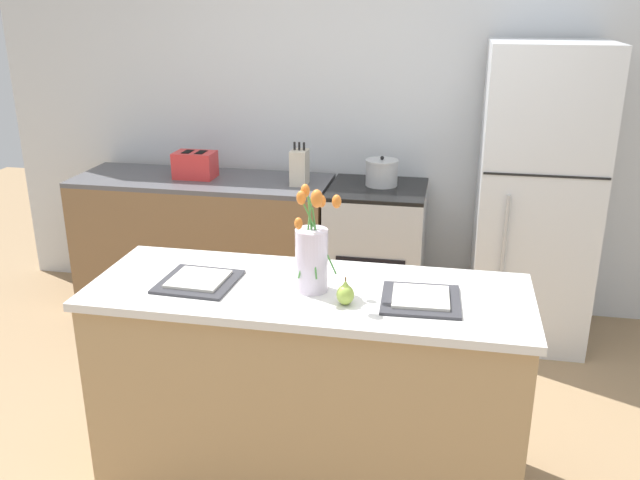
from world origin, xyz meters
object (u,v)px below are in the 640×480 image
(flower_vase, at_px, (312,254))
(plate_setting_left, at_px, (198,281))
(knife_block, at_px, (299,167))
(stove_range, at_px, (376,256))
(pear_figurine, at_px, (345,294))
(plate_setting_right, at_px, (421,299))
(cooking_pot, at_px, (382,173))
(refrigerator, at_px, (536,198))
(toaster, at_px, (195,165))

(flower_vase, xyz_separation_m, plate_setting_left, (-0.48, -0.02, -0.14))
(plate_setting_left, bearing_deg, knife_block, 87.76)
(stove_range, bearing_deg, plate_setting_left, -108.80)
(stove_range, xyz_separation_m, pear_figurine, (0.07, -1.72, 0.51))
(stove_range, xyz_separation_m, plate_setting_right, (0.36, -1.64, 0.47))
(knife_block, bearing_deg, pear_figurine, -71.52)
(plate_setting_right, bearing_deg, cooking_pot, 101.40)
(refrigerator, height_order, flower_vase, refrigerator)
(stove_range, xyz_separation_m, cooking_pot, (0.02, 0.06, 0.54))
(plate_setting_left, relative_size, cooking_pot, 1.54)
(pear_figurine, height_order, toaster, toaster)
(refrigerator, bearing_deg, flower_vase, -122.52)
(refrigerator, relative_size, toaster, 6.46)
(flower_vase, xyz_separation_m, plate_setting_right, (0.44, -0.02, -0.14))
(flower_vase, relative_size, plate_setting_left, 1.40)
(plate_setting_left, bearing_deg, plate_setting_right, 0.00)
(plate_setting_right, bearing_deg, stove_range, 102.31)
(plate_setting_left, height_order, knife_block, knife_block)
(plate_setting_left, xyz_separation_m, toaster, (-0.64, 1.65, 0.07))
(stove_range, height_order, refrigerator, refrigerator)
(stove_range, height_order, cooking_pot, cooking_pot)
(flower_vase, xyz_separation_m, pear_figurine, (0.15, -0.11, -0.11))
(cooking_pot, distance_m, knife_block, 0.52)
(stove_range, bearing_deg, knife_block, -177.09)
(flower_vase, relative_size, cooking_pot, 2.15)
(refrigerator, distance_m, pear_figurine, 1.93)
(stove_range, bearing_deg, cooking_pot, 74.08)
(flower_vase, height_order, toaster, flower_vase)
(plate_setting_right, distance_m, cooking_pot, 1.73)
(plate_setting_right, bearing_deg, refrigerator, 70.08)
(flower_vase, distance_m, plate_setting_left, 0.50)
(stove_range, distance_m, flower_vase, 1.73)
(flower_vase, distance_m, plate_setting_right, 0.46)
(toaster, distance_m, knife_block, 0.71)
(toaster, bearing_deg, cooking_pot, 2.12)
(stove_range, relative_size, toaster, 3.28)
(refrigerator, height_order, knife_block, refrigerator)
(plate_setting_left, xyz_separation_m, plate_setting_right, (0.91, 0.00, 0.00))
(flower_vase, bearing_deg, stove_range, 87.15)
(plate_setting_left, distance_m, cooking_pot, 1.79)
(stove_range, relative_size, plate_setting_left, 2.90)
(refrigerator, distance_m, plate_setting_right, 1.74)
(plate_setting_right, relative_size, knife_block, 1.18)
(flower_vase, distance_m, cooking_pot, 1.67)
(pear_figurine, relative_size, plate_setting_left, 0.36)
(stove_range, xyz_separation_m, plate_setting_left, (-0.56, -1.64, 0.47))
(pear_figurine, distance_m, plate_setting_left, 0.64)
(flower_vase, distance_m, pear_figurine, 0.22)
(refrigerator, distance_m, toaster, 2.15)
(flower_vase, relative_size, pear_figurine, 3.93)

